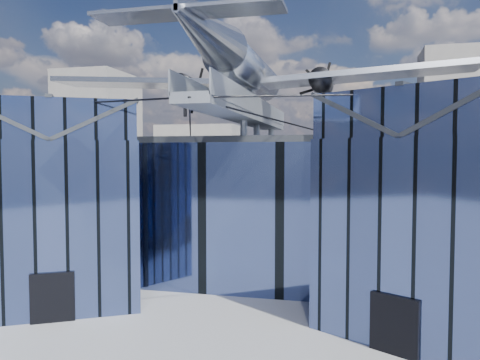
# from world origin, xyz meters

# --- Properties ---
(ground_plane) EXTENTS (120.00, 120.00, 0.00)m
(ground_plane) POSITION_xyz_m (0.00, 0.00, 0.00)
(ground_plane) COLOR gray
(museum) EXTENTS (32.88, 24.50, 17.60)m
(museum) POSITION_xyz_m (0.00, 5.82, 5.54)
(museum) COLOR #415285
(museum) RESTS_ON ground
(bg_towers) EXTENTS (77.00, 24.50, 26.00)m
(bg_towers) POSITION_xyz_m (1.45, 50.49, 10.01)
(bg_towers) COLOR gray
(bg_towers) RESTS_ON ground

